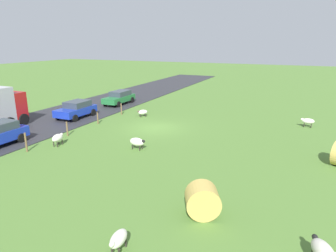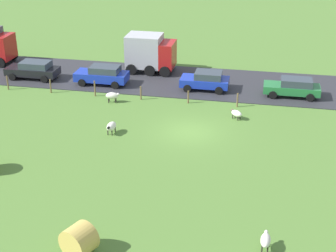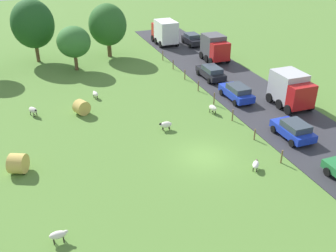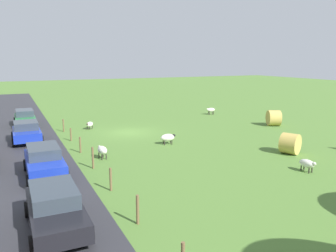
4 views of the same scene
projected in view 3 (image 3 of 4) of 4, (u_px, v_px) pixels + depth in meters
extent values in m
plane|color=#517A33|center=(204.00, 157.00, 30.00)|extent=(160.00, 160.00, 0.00)
cube|color=#2D2D33|center=(307.00, 135.00, 33.06)|extent=(8.00, 80.00, 0.06)
ellipsoid|color=silver|center=(213.00, 108.00, 36.65)|extent=(0.64, 1.05, 0.53)
ellipsoid|color=silver|center=(216.00, 109.00, 36.23)|extent=(0.21, 0.28, 0.20)
cylinder|color=#2D2823|center=(215.00, 112.00, 36.67)|extent=(0.07, 0.07, 0.36)
cylinder|color=#2D2823|center=(213.00, 113.00, 36.55)|extent=(0.07, 0.07, 0.36)
cylinder|color=#2D2823|center=(212.00, 110.00, 37.10)|extent=(0.07, 0.07, 0.36)
cylinder|color=#2D2823|center=(210.00, 111.00, 36.98)|extent=(0.07, 0.07, 0.36)
ellipsoid|color=white|center=(256.00, 165.00, 28.19)|extent=(0.93, 0.99, 0.45)
ellipsoid|color=brown|center=(257.00, 160.00, 28.50)|extent=(0.30, 0.32, 0.20)
cylinder|color=#2D2823|center=(254.00, 166.00, 28.58)|extent=(0.07, 0.07, 0.28)
cylinder|color=#2D2823|center=(257.00, 167.00, 28.51)|extent=(0.07, 0.07, 0.28)
cylinder|color=#2D2823|center=(253.00, 170.00, 28.16)|extent=(0.07, 0.07, 0.28)
cylinder|color=#2D2823|center=(257.00, 170.00, 28.09)|extent=(0.07, 0.07, 0.28)
ellipsoid|color=beige|center=(33.00, 110.00, 36.18)|extent=(1.00, 1.25, 0.55)
ellipsoid|color=black|center=(36.00, 110.00, 35.81)|extent=(0.28, 0.31, 0.20)
cylinder|color=#2D2823|center=(37.00, 114.00, 36.28)|extent=(0.07, 0.07, 0.38)
cylinder|color=#2D2823|center=(34.00, 115.00, 36.08)|extent=(0.07, 0.07, 0.38)
cylinder|color=#2D2823|center=(33.00, 112.00, 36.65)|extent=(0.07, 0.07, 0.38)
cylinder|color=#2D2823|center=(30.00, 113.00, 36.45)|extent=(0.07, 0.07, 0.38)
ellipsoid|color=silver|center=(58.00, 235.00, 21.67)|extent=(0.99, 0.49, 0.46)
ellipsoid|color=silver|center=(66.00, 232.00, 21.76)|extent=(0.26, 0.19, 0.20)
cylinder|color=#2D2823|center=(63.00, 237.00, 22.03)|extent=(0.07, 0.07, 0.38)
cylinder|color=#2D2823|center=(64.00, 240.00, 21.81)|extent=(0.07, 0.07, 0.38)
cylinder|color=#2D2823|center=(54.00, 239.00, 21.87)|extent=(0.07, 0.07, 0.38)
cylinder|color=#2D2823|center=(54.00, 242.00, 21.66)|extent=(0.07, 0.07, 0.38)
ellipsoid|color=silver|center=(166.00, 125.00, 33.67)|extent=(1.11, 0.63, 0.55)
ellipsoid|color=black|center=(160.00, 124.00, 33.49)|extent=(0.27, 0.20, 0.20)
cylinder|color=#2D2823|center=(163.00, 129.00, 33.64)|extent=(0.07, 0.07, 0.32)
cylinder|color=#2D2823|center=(162.00, 128.00, 33.89)|extent=(0.07, 0.07, 0.32)
cylinder|color=#2D2823|center=(170.00, 129.00, 33.78)|extent=(0.07, 0.07, 0.32)
cylinder|color=#2D2823|center=(169.00, 127.00, 34.04)|extent=(0.07, 0.07, 0.32)
ellipsoid|color=silver|center=(95.00, 94.00, 39.84)|extent=(0.57, 1.00, 0.47)
ellipsoid|color=silver|center=(94.00, 92.00, 40.15)|extent=(0.21, 0.28, 0.20)
cylinder|color=#2D2823|center=(94.00, 96.00, 40.15)|extent=(0.07, 0.07, 0.31)
cylinder|color=#2D2823|center=(96.00, 96.00, 40.25)|extent=(0.07, 0.07, 0.31)
cylinder|color=#2D2823|center=(95.00, 98.00, 39.73)|extent=(0.07, 0.07, 0.31)
cylinder|color=#2D2823|center=(98.00, 98.00, 39.84)|extent=(0.07, 0.07, 0.31)
cylinder|color=tan|center=(18.00, 163.00, 27.80)|extent=(1.65, 1.82, 1.49)
cylinder|color=tan|center=(82.00, 107.00, 36.42)|extent=(1.73, 1.57, 1.41)
cylinder|color=brown|center=(76.00, 62.00, 47.42)|extent=(0.42, 0.42, 2.15)
ellipsoid|color=#336B2D|center=(74.00, 42.00, 46.25)|extent=(4.07, 4.07, 3.78)
cylinder|color=brown|center=(109.00, 48.00, 52.30)|extent=(0.56, 0.56, 2.27)
ellipsoid|color=#285B23|center=(108.00, 25.00, 50.80)|extent=(5.04, 5.04, 5.51)
cylinder|color=brown|center=(37.00, 52.00, 50.23)|extent=(0.46, 0.46, 2.66)
ellipsoid|color=#1E4C1E|center=(33.00, 24.00, 48.53)|extent=(5.39, 5.39, 6.16)
cylinder|color=brown|center=(282.00, 157.00, 28.96)|extent=(0.12, 0.12, 1.12)
cylinder|color=brown|center=(255.00, 134.00, 32.14)|extent=(0.12, 0.12, 1.02)
cylinder|color=brown|center=(233.00, 115.00, 35.26)|extent=(0.12, 0.12, 1.10)
cylinder|color=brown|center=(214.00, 99.00, 38.37)|extent=(0.12, 0.12, 1.29)
cylinder|color=brown|center=(198.00, 86.00, 41.55)|extent=(0.12, 0.12, 1.16)
cylinder|color=brown|center=(185.00, 75.00, 44.69)|extent=(0.12, 0.12, 1.20)
cylinder|color=brown|center=(173.00, 65.00, 47.84)|extent=(0.12, 0.12, 1.20)
cylinder|color=brown|center=(163.00, 56.00, 50.96)|extent=(0.12, 0.12, 1.29)
cube|color=#B21919|center=(160.00, 30.00, 58.97)|extent=(2.59, 1.20, 2.30)
cube|color=silver|center=(166.00, 31.00, 56.72)|extent=(2.59, 3.79, 3.09)
cylinder|color=black|center=(153.00, 38.00, 59.11)|extent=(0.30, 0.96, 0.96)
cylinder|color=black|center=(168.00, 37.00, 59.91)|extent=(0.30, 0.96, 0.96)
cylinder|color=black|center=(156.00, 41.00, 57.82)|extent=(0.30, 0.96, 0.96)
cylinder|color=black|center=(172.00, 39.00, 58.63)|extent=(0.30, 0.96, 0.96)
cylinder|color=black|center=(161.00, 44.00, 56.10)|extent=(0.30, 0.96, 0.96)
cylinder|color=black|center=(177.00, 43.00, 56.90)|extent=(0.30, 0.96, 0.96)
cube|color=#B21919|center=(220.00, 52.00, 48.94)|extent=(2.42, 1.20, 2.30)
cube|color=#4C4C51|center=(213.00, 45.00, 50.50)|extent=(2.42, 2.88, 2.88)
cylinder|color=black|center=(228.00, 59.00, 49.86)|extent=(0.30, 0.96, 0.96)
cylinder|color=black|center=(211.00, 62.00, 49.11)|extent=(0.30, 0.96, 0.96)
cylinder|color=black|center=(223.00, 57.00, 50.95)|extent=(0.30, 0.96, 0.96)
cylinder|color=black|center=(207.00, 59.00, 50.20)|extent=(0.30, 0.96, 0.96)
cylinder|color=black|center=(218.00, 53.00, 52.26)|extent=(0.30, 0.96, 0.96)
cylinder|color=black|center=(202.00, 55.00, 51.51)|extent=(0.30, 0.96, 0.96)
cube|color=#B21919|center=(301.00, 97.00, 36.19)|extent=(2.59, 1.20, 2.30)
cube|color=#B2B2B7|center=(288.00, 86.00, 37.83)|extent=(2.59, 3.09, 2.88)
cylinder|color=black|center=(310.00, 106.00, 37.13)|extent=(0.30, 0.96, 0.96)
cylinder|color=black|center=(288.00, 110.00, 36.32)|extent=(0.30, 0.96, 0.96)
cylinder|color=black|center=(301.00, 100.00, 38.26)|extent=(0.30, 0.96, 0.96)
cylinder|color=black|center=(279.00, 104.00, 37.46)|extent=(0.30, 0.96, 0.96)
cylinder|color=black|center=(291.00, 94.00, 39.67)|extent=(0.30, 0.96, 0.96)
cylinder|color=black|center=(270.00, 98.00, 38.87)|extent=(0.30, 0.96, 0.96)
cube|color=#1933B2|center=(293.00, 131.00, 32.31)|extent=(1.94, 3.98, 0.65)
cube|color=#333D47|center=(296.00, 126.00, 31.78)|extent=(1.71, 2.19, 0.56)
cylinder|color=black|center=(274.00, 129.00, 33.23)|extent=(0.22, 0.64, 0.64)
cylinder|color=black|center=(292.00, 125.00, 33.83)|extent=(0.22, 0.64, 0.64)
cylinder|color=black|center=(292.00, 143.00, 31.09)|extent=(0.22, 0.64, 0.64)
cylinder|color=black|center=(311.00, 139.00, 31.69)|extent=(0.22, 0.64, 0.64)
cube|color=black|center=(211.00, 73.00, 44.83)|extent=(1.87, 4.57, 0.65)
cube|color=#333D47|center=(212.00, 69.00, 44.26)|extent=(1.64, 2.51, 0.56)
cylinder|color=black|center=(198.00, 73.00, 45.92)|extent=(0.22, 0.64, 0.64)
cylinder|color=black|center=(212.00, 71.00, 46.50)|extent=(0.22, 0.64, 0.64)
cylinder|color=black|center=(209.00, 81.00, 43.46)|extent=(0.22, 0.64, 0.64)
cylinder|color=black|center=(223.00, 79.00, 44.04)|extent=(0.22, 0.64, 0.64)
cube|color=black|center=(193.00, 40.00, 57.35)|extent=(2.00, 4.20, 0.73)
cube|color=#333D47|center=(192.00, 36.00, 57.31)|extent=(1.76, 2.31, 0.56)
cylinder|color=black|center=(202.00, 44.00, 56.70)|extent=(0.22, 0.64, 0.64)
cylinder|color=black|center=(190.00, 46.00, 56.08)|extent=(0.22, 0.64, 0.64)
cylinder|color=black|center=(195.00, 40.00, 58.96)|extent=(0.22, 0.64, 0.64)
cylinder|color=black|center=(183.00, 41.00, 58.34)|extent=(0.22, 0.64, 0.64)
cylinder|color=black|center=(327.00, 172.00, 27.49)|extent=(0.22, 0.64, 0.64)
cube|color=#1933B2|center=(236.00, 93.00, 39.43)|extent=(1.84, 4.46, 0.72)
cube|color=#333D47|center=(238.00, 88.00, 38.85)|extent=(1.62, 2.45, 0.56)
cylinder|color=black|center=(221.00, 92.00, 40.51)|extent=(0.22, 0.64, 0.64)
cylinder|color=black|center=(237.00, 90.00, 41.08)|extent=(0.22, 0.64, 0.64)
cylinder|color=black|center=(235.00, 103.00, 38.11)|extent=(0.22, 0.64, 0.64)
cylinder|color=black|center=(251.00, 100.00, 38.68)|extent=(0.22, 0.64, 0.64)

